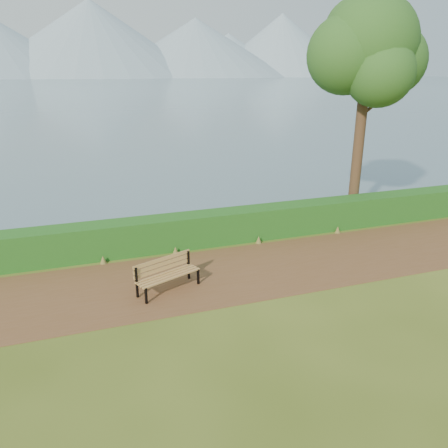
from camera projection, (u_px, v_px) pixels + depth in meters
name	position (u px, v px, depth m)	size (l,w,h in m)	color
ground	(234.00, 278.00, 11.58)	(140.00, 140.00, 0.00)	#415117
path	(230.00, 273.00, 11.84)	(40.00, 3.40, 0.01)	brown
hedge	(205.00, 229.00, 13.73)	(32.00, 0.85, 1.00)	#174C15
water	(74.00, 81.00, 243.66)	(700.00, 510.00, 0.00)	#466271
mountains	(56.00, 42.00, 362.04)	(585.00, 190.00, 70.00)	gray
bench	(166.00, 272.00, 10.80)	(1.71, 1.06, 0.83)	black
tree	(368.00, 49.00, 14.28)	(4.09, 3.46, 7.89)	#3D2B19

